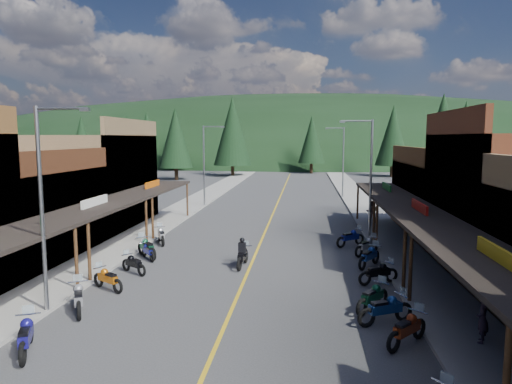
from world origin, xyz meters
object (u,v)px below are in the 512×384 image
(bike_west_7, at_px, (134,263))
(bike_east_5, at_px, (386,308))
(pine_10, at_px, (176,138))
(bike_east_9, at_px, (367,245))
(pine_0, at_px, (82,139))
(shop_west_3, at_px, (89,181))
(pine_4, at_px, (393,135))
(pine_5, at_px, (465,132))
(bike_east_4, at_px, (407,328))
(pine_11, at_px, (442,135))
(pedestrian_east_a, at_px, (483,319))
(bike_east_8, at_px, (369,255))
(bike_west_10, at_px, (161,235))
(bike_west_8, at_px, (148,250))
(pedestrian_east_b, at_px, (372,212))
(bike_west_4, at_px, (26,334))
(streetlight_1, at_px, (205,162))
(rider_on_bike, at_px, (243,255))
(pine_1, at_px, (175,136))
(bike_west_5, at_px, (78,297))
(pine_3, at_px, (312,139))
(streetlight_0, at_px, (45,201))
(streetlight_2, at_px, (369,174))
(pine_8, at_px, (128,144))
(streetlight_3, at_px, (342,159))
(shop_west_2, at_px, (10,214))
(shop_east_3, at_px, (459,199))
(pine_7, at_px, (147,136))
(pine_9, at_px, (457,141))
(pine_2, at_px, (232,131))
(bike_west_9, at_px, (147,247))
(bike_east_6, at_px, (373,296))
(bike_east_10, at_px, (350,237))
(bike_east_7, at_px, (378,272))

(bike_west_7, distance_m, bike_east_5, 12.60)
(pine_10, bearing_deg, bike_east_9, -61.78)
(pine_0, bearing_deg, shop_west_3, -62.66)
(pine_4, height_order, bike_east_5, pine_4)
(pine_5, xyz_separation_m, bike_east_4, (-27.75, -79.35, -7.36))
(pine_11, height_order, pedestrian_east_a, pine_11)
(pedestrian_east_a, bearing_deg, bike_east_8, -142.05)
(bike_east_4, bearing_deg, pine_10, 155.62)
(bike_west_10, relative_size, pedestrian_east_a, 1.38)
(bike_west_8, relative_size, pedestrian_east_b, 1.06)
(bike_west_4, relative_size, pedestrian_east_b, 1.30)
(streetlight_1, xyz_separation_m, rider_on_bike, (6.57, -20.80, -3.80))
(pine_0, xyz_separation_m, pine_11, (60.00, -24.00, 0.70))
(pine_1, bearing_deg, bike_east_5, -68.47)
(pine_5, height_order, bike_west_5, pine_5)
(pine_11, xyz_separation_m, bike_east_5, (-14.16, -43.66, -6.54))
(bike_east_5, bearing_deg, pine_3, 155.69)
(streetlight_0, distance_m, pine_0, 75.63)
(streetlight_2, relative_size, pine_8, 0.80)
(streetlight_3, relative_size, bike_west_5, 3.51)
(shop_west_2, distance_m, pine_10, 48.67)
(pine_3, distance_m, pedestrian_east_a, 73.49)
(streetlight_3, bearing_deg, bike_west_10, -118.87)
(shop_east_3, bearing_deg, bike_west_8, -154.91)
(pine_7, bearing_deg, streetlight_3, -49.74)
(pine_9, bearing_deg, pine_3, 133.60)
(bike_west_4, bearing_deg, bike_east_5, -8.37)
(pine_2, bearing_deg, bike_west_8, -85.79)
(pine_0, xyz_separation_m, bike_west_9, (33.91, -59.51, -5.83))
(shop_west_3, height_order, bike_west_9, shop_west_3)
(bike_west_5, bearing_deg, pine_11, 31.60)
(streetlight_3, xyz_separation_m, bike_west_8, (-12.84, -27.90, -3.93))
(streetlight_0, bearing_deg, rider_on_bike, 47.62)
(pine_0, xyz_separation_m, bike_west_10, (33.66, -56.11, -5.86))
(pine_3, height_order, bike_west_4, pine_3)
(streetlight_1, bearing_deg, bike_west_9, -87.48)
(bike_west_9, distance_m, rider_on_bike, 5.85)
(pine_9, xyz_separation_m, bike_east_6, (-18.44, -49.38, -5.76))
(shop_west_2, xyz_separation_m, rider_on_bike, (13.37, -0.50, -1.87))
(pine_9, height_order, bike_east_10, pine_9)
(bike_west_9, relative_size, bike_west_10, 1.06)
(pine_8, bearing_deg, streetlight_2, -47.86)
(streetlight_0, distance_m, bike_east_5, 13.36)
(shop_west_3, distance_m, pine_2, 47.07)
(streetlight_0, distance_m, bike_east_9, 17.41)
(bike_east_7, bearing_deg, pine_0, -170.46)
(bike_west_8, bearing_deg, shop_west_2, 144.66)
(bike_west_5, bearing_deg, bike_east_5, -27.14)
(shop_east_3, bearing_deg, bike_west_10, -164.93)
(streetlight_1, relative_size, bike_east_6, 3.67)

